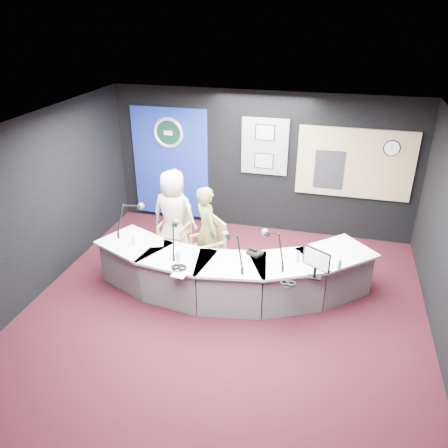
% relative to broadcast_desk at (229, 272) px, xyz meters
% --- Properties ---
extents(ground, '(6.00, 6.00, 0.00)m').
position_rel_broadcast_desk_xyz_m(ground, '(0.05, -0.55, -0.38)').
color(ground, black).
rests_on(ground, ground).
extents(ceiling, '(6.00, 6.00, 0.02)m').
position_rel_broadcast_desk_xyz_m(ceiling, '(0.05, -0.55, 2.42)').
color(ceiling, silver).
rests_on(ceiling, ground).
extents(wall_back, '(6.00, 0.02, 2.80)m').
position_rel_broadcast_desk_xyz_m(wall_back, '(0.05, 2.45, 1.02)').
color(wall_back, black).
rests_on(wall_back, ground).
extents(wall_front, '(6.00, 0.02, 2.80)m').
position_rel_broadcast_desk_xyz_m(wall_front, '(0.05, -3.55, 1.02)').
color(wall_front, black).
rests_on(wall_front, ground).
extents(wall_left, '(0.02, 6.00, 2.80)m').
position_rel_broadcast_desk_xyz_m(wall_left, '(-2.95, -0.55, 1.02)').
color(wall_left, black).
rests_on(wall_left, ground).
extents(broadcast_desk, '(4.50, 1.90, 0.75)m').
position_rel_broadcast_desk_xyz_m(broadcast_desk, '(0.00, 0.00, 0.00)').
color(broadcast_desk, silver).
rests_on(broadcast_desk, ground).
extents(backdrop_panel, '(1.60, 0.05, 2.30)m').
position_rel_broadcast_desk_xyz_m(backdrop_panel, '(-1.85, 2.42, 0.88)').
color(backdrop_panel, navy).
rests_on(backdrop_panel, wall_back).
extents(agency_seal, '(0.63, 0.07, 0.63)m').
position_rel_broadcast_desk_xyz_m(agency_seal, '(-1.85, 2.38, 1.52)').
color(agency_seal, silver).
rests_on(agency_seal, backdrop_panel).
extents(seal_center, '(0.48, 0.01, 0.48)m').
position_rel_broadcast_desk_xyz_m(seal_center, '(-1.85, 2.38, 1.52)').
color(seal_center, black).
rests_on(seal_center, backdrop_panel).
extents(pinboard, '(0.90, 0.04, 1.10)m').
position_rel_broadcast_desk_xyz_m(pinboard, '(0.10, 2.42, 1.38)').
color(pinboard, slate).
rests_on(pinboard, wall_back).
extents(framed_photo_upper, '(0.34, 0.02, 0.27)m').
position_rel_broadcast_desk_xyz_m(framed_photo_upper, '(0.10, 2.39, 1.65)').
color(framed_photo_upper, gray).
rests_on(framed_photo_upper, pinboard).
extents(framed_photo_lower, '(0.34, 0.02, 0.27)m').
position_rel_broadcast_desk_xyz_m(framed_photo_lower, '(0.10, 2.39, 1.09)').
color(framed_photo_lower, gray).
rests_on(framed_photo_lower, pinboard).
extents(booth_window_frame, '(2.12, 0.06, 1.32)m').
position_rel_broadcast_desk_xyz_m(booth_window_frame, '(1.80, 2.42, 1.18)').
color(booth_window_frame, tan).
rests_on(booth_window_frame, wall_back).
extents(booth_glow, '(2.00, 0.02, 1.20)m').
position_rel_broadcast_desk_xyz_m(booth_glow, '(1.80, 2.41, 1.18)').
color(booth_glow, '#DCB48B').
rests_on(booth_glow, booth_window_frame).
extents(equipment_rack, '(0.55, 0.02, 0.75)m').
position_rel_broadcast_desk_xyz_m(equipment_rack, '(1.35, 2.39, 1.03)').
color(equipment_rack, black).
rests_on(equipment_rack, booth_window_frame).
extents(wall_clock, '(0.28, 0.01, 0.28)m').
position_rel_broadcast_desk_xyz_m(wall_clock, '(2.40, 2.39, 1.52)').
color(wall_clock, white).
rests_on(wall_clock, booth_window_frame).
extents(armchair_left, '(0.64, 0.64, 1.05)m').
position_rel_broadcast_desk_xyz_m(armchair_left, '(-1.25, 0.92, 0.15)').
color(armchair_left, tan).
rests_on(armchair_left, ground).
extents(armchair_right, '(0.83, 0.83, 1.05)m').
position_rel_broadcast_desk_xyz_m(armchair_right, '(-0.52, 0.52, 0.15)').
color(armchair_right, tan).
rests_on(armchair_right, ground).
extents(draped_jacket, '(0.51, 0.14, 0.70)m').
position_rel_broadcast_desk_xyz_m(draped_jacket, '(-1.30, 1.17, 0.24)').
color(draped_jacket, gray).
rests_on(draped_jacket, armchair_left).
extents(person_man, '(0.84, 0.57, 1.66)m').
position_rel_broadcast_desk_xyz_m(person_man, '(-1.25, 0.92, 0.46)').
color(person_man, beige).
rests_on(person_man, ground).
extents(person_woman, '(0.66, 0.69, 1.59)m').
position_rel_broadcast_desk_xyz_m(person_woman, '(-0.52, 0.52, 0.42)').
color(person_woman, olive).
rests_on(person_woman, ground).
extents(computer_monitor, '(0.37, 0.24, 0.29)m').
position_rel_broadcast_desk_xyz_m(computer_monitor, '(1.34, -0.41, 0.70)').
color(computer_monitor, black).
rests_on(computer_monitor, broadcast_desk).
extents(desk_phone, '(0.27, 0.25, 0.05)m').
position_rel_broadcast_desk_xyz_m(desk_phone, '(0.40, 0.03, 0.40)').
color(desk_phone, black).
rests_on(desk_phone, broadcast_desk).
extents(headphones_near, '(0.22, 0.22, 0.04)m').
position_rel_broadcast_desk_xyz_m(headphones_near, '(1.00, -0.66, 0.39)').
color(headphones_near, black).
rests_on(headphones_near, broadcast_desk).
extents(headphones_far, '(0.24, 0.24, 0.04)m').
position_rel_broadcast_desk_xyz_m(headphones_far, '(-0.60, -0.64, 0.39)').
color(headphones_far, black).
rests_on(headphones_far, broadcast_desk).
extents(paper_stack, '(0.28, 0.33, 0.00)m').
position_rel_broadcast_desk_xyz_m(paper_stack, '(-1.20, 0.00, 0.38)').
color(paper_stack, white).
rests_on(paper_stack, broadcast_desk).
extents(notepad, '(0.24, 0.31, 0.00)m').
position_rel_broadcast_desk_xyz_m(notepad, '(-0.53, -0.75, 0.38)').
color(notepad, white).
rests_on(notepad, broadcast_desk).
extents(boom_mic_a, '(0.29, 0.72, 0.60)m').
position_rel_broadcast_desk_xyz_m(boom_mic_a, '(-1.80, 0.29, 0.68)').
color(boom_mic_a, black).
rests_on(boom_mic_a, broadcast_desk).
extents(boom_mic_b, '(0.29, 0.72, 0.60)m').
position_rel_broadcast_desk_xyz_m(boom_mic_b, '(-0.83, -0.16, 0.68)').
color(boom_mic_b, black).
rests_on(boom_mic_b, broadcast_desk).
extents(boom_mic_c, '(0.49, 0.61, 0.60)m').
position_rel_broadcast_desk_xyz_m(boom_mic_c, '(0.14, -0.32, 0.68)').
color(boom_mic_c, black).
rests_on(boom_mic_c, broadcast_desk).
extents(boom_mic_d, '(0.48, 0.62, 0.60)m').
position_rel_broadcast_desk_xyz_m(boom_mic_d, '(0.70, -0.10, 0.68)').
color(boom_mic_d, black).
rests_on(boom_mic_d, broadcast_desk).
extents(water_bottles, '(3.28, 0.50, 0.18)m').
position_rel_broadcast_desk_xyz_m(water_bottles, '(0.05, -0.24, 0.46)').
color(water_bottles, silver).
rests_on(water_bottles, broadcast_desk).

